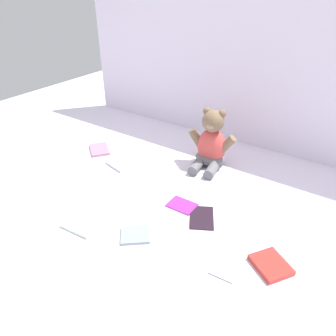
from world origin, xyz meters
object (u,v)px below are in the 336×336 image
object	(u,v)px
book_case_0	(99,149)
book_case_4	(202,217)
book_case_3	(182,205)
book_case_7	(121,164)
book_case_1	(80,226)
book_case_2	(227,264)
book_case_6	(271,265)
teddy_bear	(211,145)
book_case_5	(135,235)

from	to	relation	value
book_case_0	book_case_4	size ratio (longest dim) A/B	1.00
book_case_3	book_case_4	world-z (taller)	book_case_3
book_case_3	book_case_7	xyz separation A→B (m)	(-0.41, 0.10, 0.00)
book_case_0	book_case_1	bearing A→B (deg)	-104.19
book_case_3	book_case_1	bearing A→B (deg)	-37.62
book_case_2	book_case_3	world-z (taller)	book_case_3
book_case_4	book_case_6	bearing A→B (deg)	134.98
teddy_bear	book_case_1	xyz separation A→B (m)	(-0.18, -0.66, -0.10)
book_case_3	book_case_5	xyz separation A→B (m)	(-0.04, -0.24, 0.00)
book_case_3	book_case_4	distance (m)	0.10
book_case_5	book_case_7	world-z (taller)	book_case_7
book_case_3	book_case_4	bearing A→B (deg)	77.60
book_case_4	book_case_5	distance (m)	0.26
book_case_2	book_case_4	xyz separation A→B (m)	(-0.18, 0.16, -0.00)
book_case_5	book_case_6	world-z (taller)	book_case_6
book_case_0	book_case_2	size ratio (longest dim) A/B	1.13
book_case_5	book_case_7	bearing A→B (deg)	7.91
teddy_bear	book_case_4	xyz separation A→B (m)	(0.16, -0.37, -0.10)
teddy_bear	book_case_4	size ratio (longest dim) A/B	2.06
book_case_3	book_case_5	distance (m)	0.24
teddy_bear	book_case_0	size ratio (longest dim) A/B	2.06
book_case_0	book_case_1	size ratio (longest dim) A/B	1.06
book_case_2	book_case_3	bearing A→B (deg)	144.18
teddy_bear	book_case_6	world-z (taller)	teddy_bear
book_case_2	book_case_4	world-z (taller)	same
book_case_4	book_case_6	distance (m)	0.30
book_case_6	book_case_7	world-z (taller)	book_case_6
book_case_7	book_case_5	bearing A→B (deg)	60.32
book_case_1	book_case_6	xyz separation A→B (m)	(0.63, 0.21, 0.00)
teddy_bear	book_case_2	world-z (taller)	teddy_bear
book_case_5	book_case_3	bearing A→B (deg)	-49.93
book_case_1	book_case_7	size ratio (longest dim) A/B	1.05
book_case_2	teddy_bear	bearing A→B (deg)	119.37
teddy_bear	book_case_7	xyz separation A→B (m)	(-0.35, -0.25, -0.10)
book_case_3	book_case_6	bearing A→B (deg)	74.42
book_case_1	book_case_6	distance (m)	0.66
book_case_1	book_case_6	size ratio (longest dim) A/B	1.13
book_case_2	book_case_6	bearing A→B (deg)	27.95
book_case_2	book_case_4	distance (m)	0.24
teddy_bear	book_case_3	distance (m)	0.37
book_case_0	book_case_3	xyz separation A→B (m)	(0.60, -0.15, -0.00)
book_case_1	teddy_bear	bearing A→B (deg)	-19.44
teddy_bear	book_case_0	distance (m)	0.58
book_case_2	book_case_3	distance (m)	0.33
book_case_3	book_case_6	distance (m)	0.41
book_case_1	book_case_3	xyz separation A→B (m)	(0.24, 0.31, -0.00)
book_case_1	book_case_6	bearing A→B (deg)	-76.37
book_case_0	book_case_7	size ratio (longest dim) A/B	1.11
book_case_2	book_case_7	size ratio (longest dim) A/B	0.98
book_case_0	book_case_2	bearing A→B (deg)	-72.55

